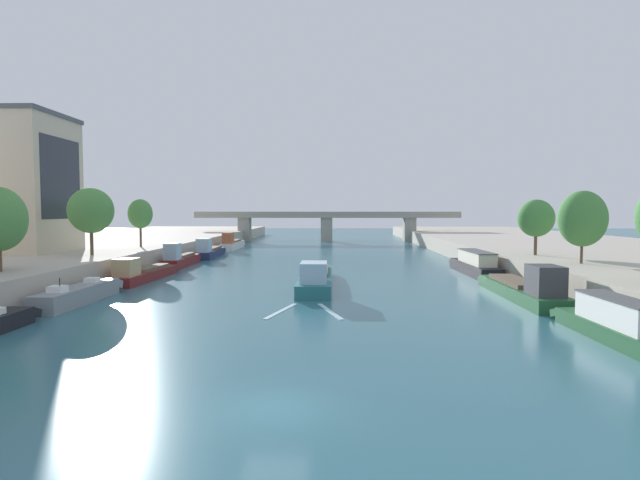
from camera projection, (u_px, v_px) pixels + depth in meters
name	position (u px, v px, depth m)	size (l,w,h in m)	color
ground_plane	(275.00, 408.00, 18.67)	(400.00, 400.00, 0.00)	#2D6070
quay_left	(65.00, 252.00, 74.69)	(36.00, 170.00, 2.58)	#B7AD9E
quay_right	(585.00, 253.00, 72.27)	(36.00, 170.00, 2.58)	#B7AD9E
barge_midriver	(316.00, 278.00, 48.81)	(3.24, 17.73, 2.92)	#23666B
wake_behind_barge	(305.00, 311.00, 36.81)	(5.60, 5.90, 0.03)	#A0CCD6
moored_boat_left_near	(80.00, 294.00, 40.27)	(2.17, 11.38, 2.45)	gray
moored_boat_left_lone	(143.00, 273.00, 53.20)	(3.01, 13.81, 2.71)	maroon
moored_boat_left_far	(180.00, 259.00, 67.08)	(2.55, 12.25, 3.30)	maroon
moored_boat_left_end	(209.00, 251.00, 80.45)	(3.07, 13.80, 3.19)	#1E284C
moored_boat_left_midway	(232.00, 244.00, 97.47)	(2.72, 14.45, 3.39)	silver
moored_boat_right_gap_after	(614.00, 322.00, 28.38)	(2.37, 10.69, 2.54)	#235633
moored_boat_right_lone	(524.00, 288.00, 41.60)	(2.88, 15.57, 3.32)	#235633
moored_boat_right_upstream	(475.00, 264.00, 58.31)	(2.76, 14.19, 2.80)	black
tree_left_end_of_row	(91.00, 211.00, 54.33)	(4.78, 4.78, 7.35)	brown
tree_left_past_mid	(140.00, 214.00, 66.99)	(3.21, 3.21, 6.43)	brown
tree_right_midway	(582.00, 219.00, 45.54)	(4.21, 4.21, 6.66)	brown
tree_right_nearest	(536.00, 218.00, 54.35)	(3.84, 3.84, 6.07)	brown
building_left_corner	(13.00, 183.00, 58.28)	(11.93, 10.67, 16.13)	beige
bridge_far	(327.00, 222.00, 122.81)	(64.60, 4.40, 7.28)	gray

